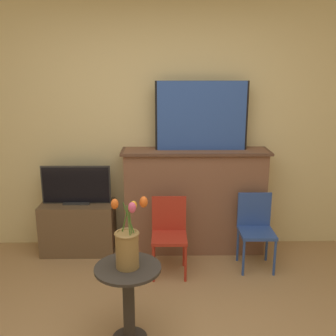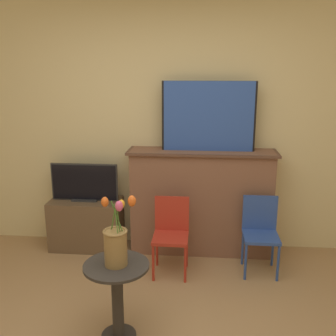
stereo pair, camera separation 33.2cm
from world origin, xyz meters
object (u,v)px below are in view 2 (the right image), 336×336
at_px(tv_monitor, 85,183).
at_px(vase_tulips, 116,242).
at_px(chair_blue, 260,229).
at_px(painting, 209,116).
at_px(chair_red, 171,230).

height_order(tv_monitor, vase_tulips, vase_tulips).
bearing_deg(chair_blue, painting, 144.14).
distance_m(chair_red, chair_blue, 0.84).
height_order(painting, chair_red, painting).
height_order(tv_monitor, chair_blue, tv_monitor).
relative_size(painting, vase_tulips, 1.86).
relative_size(tv_monitor, vase_tulips, 1.42).
xyz_separation_m(painting, chair_red, (-0.33, -0.46, -1.01)).
height_order(tv_monitor, chair_red, tv_monitor).
height_order(chair_red, chair_blue, same).
distance_m(chair_blue, vase_tulips, 1.60).
height_order(painting, vase_tulips, painting).
relative_size(tv_monitor, chair_blue, 0.98).
distance_m(painting, tv_monitor, 1.45).
bearing_deg(tv_monitor, chair_red, -24.35).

